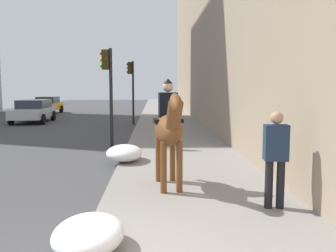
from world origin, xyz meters
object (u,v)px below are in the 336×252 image
at_px(traffic_light_far_curb, 132,82).
at_px(mounted_horse_near, 169,128).
at_px(car_near_lane, 47,105).
at_px(traffic_light_near_curb, 108,82).
at_px(pedestrian_greeting, 276,153).
at_px(car_mid_lane, 33,110).

bearing_deg(traffic_light_far_curb, mounted_horse_near, -173.32).
xyz_separation_m(car_near_lane, traffic_light_near_curb, (-17.62, -7.41, 1.68)).
height_order(pedestrian_greeting, traffic_light_far_curb, traffic_light_far_curb).
distance_m(mounted_horse_near, pedestrian_greeting, 2.26).
bearing_deg(traffic_light_near_curb, car_mid_lane, 31.11).
relative_size(mounted_horse_near, car_near_lane, 0.53).
bearing_deg(traffic_light_far_curb, car_near_lane, 40.05).
height_order(pedestrian_greeting, car_mid_lane, pedestrian_greeting).
distance_m(pedestrian_greeting, car_near_lane, 26.92).
height_order(pedestrian_greeting, traffic_light_near_curb, traffic_light_near_curb).
bearing_deg(pedestrian_greeting, mounted_horse_near, 58.89).
relative_size(pedestrian_greeting, car_mid_lane, 0.39).
bearing_deg(mounted_horse_near, pedestrian_greeting, 47.15).
height_order(mounted_horse_near, car_mid_lane, mounted_horse_near).
bearing_deg(car_near_lane, car_mid_lane, 9.64).
bearing_deg(mounted_horse_near, car_near_lane, -163.84).
xyz_separation_m(traffic_light_near_curb, traffic_light_far_curb, (8.45, -0.30, 0.10)).
relative_size(mounted_horse_near, traffic_light_near_curb, 0.64).
bearing_deg(traffic_light_far_curb, pedestrian_greeting, -167.40).
bearing_deg(car_near_lane, traffic_light_far_curb, 39.54).
distance_m(car_mid_lane, traffic_light_near_curb, 11.82).
relative_size(mounted_horse_near, traffic_light_far_curb, 0.61).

